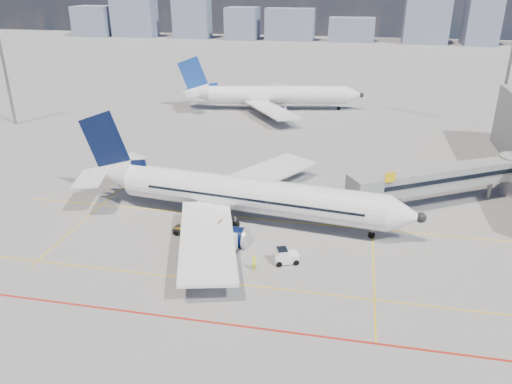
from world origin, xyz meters
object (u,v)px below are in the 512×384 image
main_aircraft (236,194)px  belt_loader (192,230)px  second_aircraft (270,95)px  ramp_worker (254,263)px  baggage_tug (285,256)px  cargo_dolly (218,242)px

main_aircraft → belt_loader: 7.04m
second_aircraft → ramp_worker: bearing=-92.0°
baggage_tug → belt_loader: (-11.10, 3.84, -0.19)m
main_aircraft → cargo_dolly: bearing=-83.3°
ramp_worker → cargo_dolly: bearing=78.3°
second_aircraft → ramp_worker: (9.72, -64.45, -2.38)m
main_aircraft → second_aircraft: 53.66m
main_aircraft → cargo_dolly: 8.64m
cargo_dolly → second_aircraft: bearing=103.1°
second_aircraft → baggage_tug: size_ratio=14.43×
main_aircraft → baggage_tug: main_aircraft is taller
belt_loader → ramp_worker: size_ratio=3.53×
cargo_dolly → ramp_worker: (4.44, -2.65, -0.38)m
cargo_dolly → belt_loader: size_ratio=0.72×
belt_loader → main_aircraft: bearing=61.7°
baggage_tug → ramp_worker: 3.41m
ramp_worker → belt_loader: bearing=74.3°
main_aircraft → belt_loader: bearing=-119.7°
belt_loader → ramp_worker: belt_loader is taller
second_aircraft → cargo_dolly: second_aircraft is taller
second_aircraft → belt_loader: (1.41, -58.65, -2.60)m
belt_loader → cargo_dolly: bearing=-30.9°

